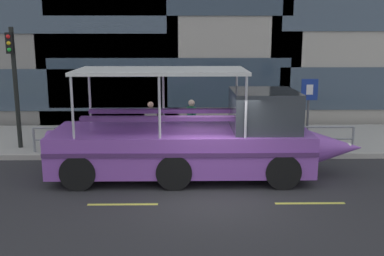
{
  "coord_description": "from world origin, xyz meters",
  "views": [
    {
      "loc": [
        -0.81,
        -11.82,
        4.31
      ],
      "look_at": [
        -0.58,
        2.15,
        1.3
      ],
      "focal_mm": 41.89,
      "sensor_mm": 36.0,
      "label": 1
    }
  ],
  "objects_px": {
    "traffic_light_pole": "(14,76)",
    "parking_sign": "(309,101)",
    "pedestrian_near_bow": "(270,122)",
    "pedestrian_mid_right": "(151,119)",
    "duck_tour_boat": "(200,141)",
    "pedestrian_mid_left": "(192,118)"
  },
  "relations": [
    {
      "from": "traffic_light_pole",
      "to": "pedestrian_mid_right",
      "type": "bearing_deg",
      "value": 3.15
    },
    {
      "from": "traffic_light_pole",
      "to": "pedestrian_near_bow",
      "type": "xyz_separation_m",
      "value": [
        9.11,
        0.13,
        -1.69
      ]
    },
    {
      "from": "duck_tour_boat",
      "to": "pedestrian_mid_left",
      "type": "distance_m",
      "value": 2.91
    },
    {
      "from": "pedestrian_near_bow",
      "to": "pedestrian_mid_right",
      "type": "distance_m",
      "value": 4.36
    },
    {
      "from": "duck_tour_boat",
      "to": "pedestrian_near_bow",
      "type": "xyz_separation_m",
      "value": [
        2.66,
        2.94,
        -0.01
      ]
    },
    {
      "from": "traffic_light_pole",
      "to": "parking_sign",
      "type": "distance_m",
      "value": 10.53
    },
    {
      "from": "pedestrian_mid_right",
      "to": "traffic_light_pole",
      "type": "bearing_deg",
      "value": -176.85
    },
    {
      "from": "parking_sign",
      "to": "pedestrian_mid_right",
      "type": "relative_size",
      "value": 1.51
    },
    {
      "from": "traffic_light_pole",
      "to": "parking_sign",
      "type": "height_order",
      "value": "traffic_light_pole"
    },
    {
      "from": "pedestrian_near_bow",
      "to": "pedestrian_mid_right",
      "type": "xyz_separation_m",
      "value": [
        -4.35,
        0.13,
        0.08
      ]
    },
    {
      "from": "duck_tour_boat",
      "to": "pedestrian_near_bow",
      "type": "bearing_deg",
      "value": 47.82
    },
    {
      "from": "parking_sign",
      "to": "pedestrian_near_bow",
      "type": "xyz_separation_m",
      "value": [
        -1.38,
        0.03,
        -0.77
      ]
    },
    {
      "from": "parking_sign",
      "to": "duck_tour_boat",
      "type": "bearing_deg",
      "value": -144.27
    },
    {
      "from": "traffic_light_pole",
      "to": "duck_tour_boat",
      "type": "height_order",
      "value": "traffic_light_pole"
    },
    {
      "from": "traffic_light_pole",
      "to": "pedestrian_near_bow",
      "type": "relative_size",
      "value": 2.85
    },
    {
      "from": "pedestrian_near_bow",
      "to": "pedestrian_mid_left",
      "type": "bearing_deg",
      "value": -179.33
    },
    {
      "from": "traffic_light_pole",
      "to": "duck_tour_boat",
      "type": "xyz_separation_m",
      "value": [
        6.45,
        -2.81,
        -1.67
      ]
    },
    {
      "from": "traffic_light_pole",
      "to": "parking_sign",
      "type": "relative_size",
      "value": 1.74
    },
    {
      "from": "traffic_light_pole",
      "to": "pedestrian_mid_right",
      "type": "distance_m",
      "value": 5.03
    },
    {
      "from": "parking_sign",
      "to": "pedestrian_near_bow",
      "type": "height_order",
      "value": "parking_sign"
    },
    {
      "from": "parking_sign",
      "to": "pedestrian_near_bow",
      "type": "distance_m",
      "value": 1.59
    },
    {
      "from": "duck_tour_boat",
      "to": "parking_sign",
      "type": "bearing_deg",
      "value": 35.73
    }
  ]
}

